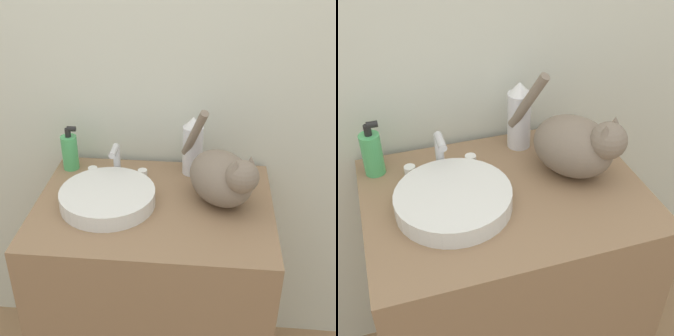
# 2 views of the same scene
# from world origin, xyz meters

# --- Properties ---
(vanity_cabinet) EXTENTS (0.75, 0.57, 0.83)m
(vanity_cabinet) POSITION_xyz_m (0.00, 0.28, 0.42)
(vanity_cabinet) COLOR #8C6B4C
(vanity_cabinet) RESTS_ON ground_plane
(sink_basin) EXTENTS (0.30, 0.30, 0.05)m
(sink_basin) POSITION_xyz_m (-0.14, 0.26, 0.86)
(sink_basin) COLOR white
(sink_basin) RESTS_ON vanity_cabinet
(faucet) EXTENTS (0.20, 0.09, 0.13)m
(faucet) POSITION_xyz_m (-0.14, 0.42, 0.89)
(faucet) COLOR silver
(faucet) RESTS_ON vanity_cabinet
(cat) EXTENTS (0.28, 0.33, 0.27)m
(cat) POSITION_xyz_m (0.21, 0.30, 0.92)
(cat) COLOR #7A6B5B
(cat) RESTS_ON vanity_cabinet
(soap_bottle) EXTENTS (0.06, 0.06, 0.16)m
(soap_bottle) POSITION_xyz_m (-0.32, 0.48, 0.90)
(soap_bottle) COLOR #4CB266
(soap_bottle) RESTS_ON vanity_cabinet
(spray_bottle) EXTENTS (0.07, 0.07, 0.21)m
(spray_bottle) POSITION_xyz_m (0.11, 0.49, 0.93)
(spray_bottle) COLOR silver
(spray_bottle) RESTS_ON vanity_cabinet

